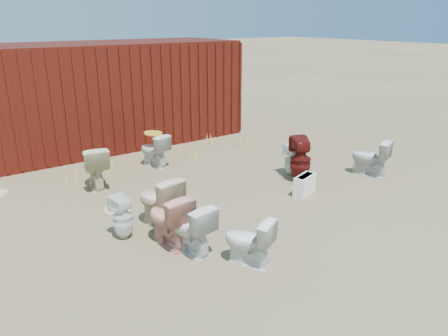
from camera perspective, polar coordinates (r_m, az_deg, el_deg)
ground at (r=7.08m, az=2.88°, el=-5.49°), size 100.00×100.00×0.00m
shipping_container at (r=11.11m, az=-14.33°, el=9.44°), size 6.00×2.40×2.40m
toilet_front_a at (r=5.47m, az=3.22°, el=-9.53°), size 0.59×0.72×0.64m
toilet_front_pink at (r=5.95m, az=-7.24°, el=-6.63°), size 0.47×0.76×0.75m
toilet_front_c at (r=5.73m, az=-4.40°, el=-7.80°), size 0.48×0.74×0.71m
toilet_front_maroon at (r=8.28m, az=9.96°, el=1.10°), size 0.52×0.52×0.86m
toilet_front_e at (r=8.96m, az=18.54°, el=1.33°), size 0.61×0.81×0.73m
toilet_back_a at (r=6.24m, az=-13.09°, el=-6.24°), size 0.34×0.34×0.64m
toilet_back_beige_left at (r=8.19m, az=-16.46°, el=0.16°), size 0.60×0.85×0.79m
toilet_back_beige_right at (r=6.47m, az=-8.50°, el=-4.28°), size 0.55×0.83×0.79m
toilet_back_yellowlid at (r=9.13m, az=-9.13°, el=2.31°), size 0.55×0.76×0.70m
toilet_back_e at (r=8.62m, az=8.85°, el=1.10°), size 0.29×0.30×0.63m
yellow_lid at (r=9.03m, az=-9.25°, el=4.51°), size 0.35×0.44×0.02m
loose_tank at (r=7.75m, az=10.49°, el=-2.19°), size 0.54×0.34×0.35m
loose_lid_near at (r=7.21m, az=-13.80°, el=-5.46°), size 0.52×0.59×0.02m
weed_clump_a at (r=8.79m, az=-19.51°, el=-0.46°), size 0.36×0.36×0.33m
weed_clump_b at (r=9.52m, az=-3.90°, el=1.84°), size 0.32×0.32×0.26m
weed_clump_c at (r=10.50m, az=2.89°, el=3.70°), size 0.36×0.36×0.33m
weed_clump_d at (r=9.02m, az=-14.68°, el=0.20°), size 0.30×0.30×0.25m
weed_clump_e at (r=10.66m, az=-1.64°, el=3.87°), size 0.34×0.34×0.30m
weed_clump_f at (r=9.21m, az=16.39°, el=0.51°), size 0.28×0.28×0.26m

